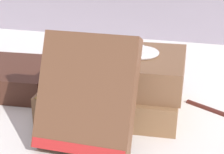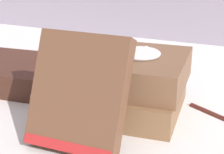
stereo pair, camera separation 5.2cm
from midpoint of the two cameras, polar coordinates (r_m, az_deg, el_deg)
ground_plane at (r=0.53m, az=1.43°, el=-6.56°), size 3.00×3.00×0.00m
book_flat_bottom at (r=0.56m, az=2.88°, el=-2.96°), size 0.21×0.17×0.04m
book_flat_top at (r=0.55m, az=3.90°, el=1.27°), size 0.19×0.16×0.04m
book_leaning_front at (r=0.44m, az=-1.73°, el=-3.08°), size 0.12×0.08×0.14m
pocket_watch at (r=0.54m, az=7.06°, el=3.57°), size 0.06×0.06×0.01m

